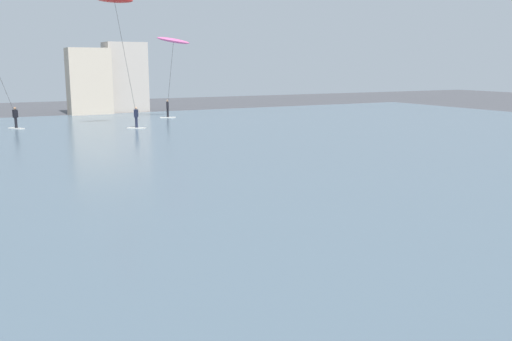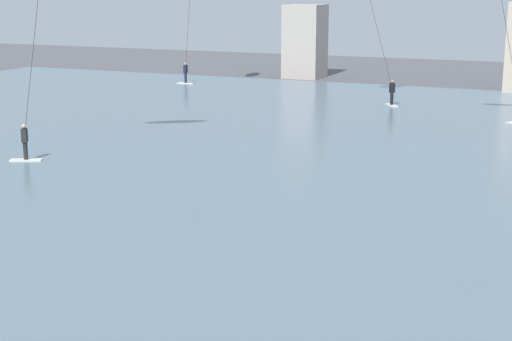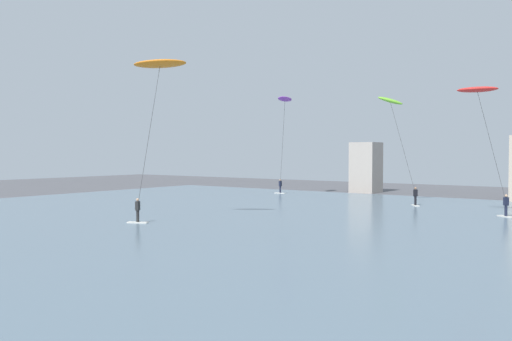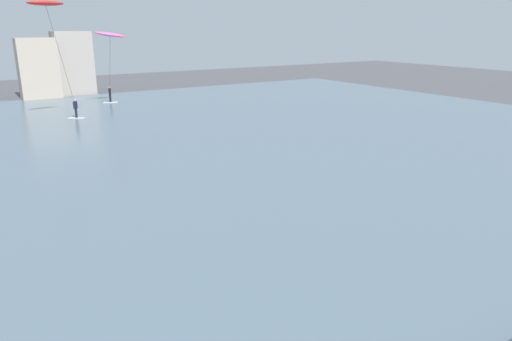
# 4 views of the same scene
# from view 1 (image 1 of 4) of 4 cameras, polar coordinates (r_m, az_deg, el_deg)

# --- Properties ---
(water_bay) EXTENTS (84.00, 52.00, 0.10)m
(water_bay) POSITION_cam_1_polar(r_m,az_deg,el_deg) (32.07, -12.06, 1.76)
(water_bay) COLOR slate
(water_bay) RESTS_ON ground
(far_shore_buildings) EXTENTS (26.09, 5.41, 7.15)m
(far_shore_buildings) POSITION_cam_1_polar(r_m,az_deg,el_deg) (59.06, -19.34, 8.34)
(far_shore_buildings) COLOR #A89E93
(far_shore_buildings) RESTS_ON ground
(kitesurfer_red) EXTENTS (3.81, 2.98, 9.48)m
(kitesurfer_red) POSITION_cam_1_polar(r_m,az_deg,el_deg) (42.15, -13.89, 15.01)
(kitesurfer_red) COLOR silver
(kitesurfer_red) RESTS_ON water_bay
(kitesurfer_pink) EXTENTS (2.98, 3.75, 7.26)m
(kitesurfer_pink) POSITION_cam_1_polar(r_m,az_deg,el_deg) (50.00, -8.46, 12.10)
(kitesurfer_pink) COLOR silver
(kitesurfer_pink) RESTS_ON water_bay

